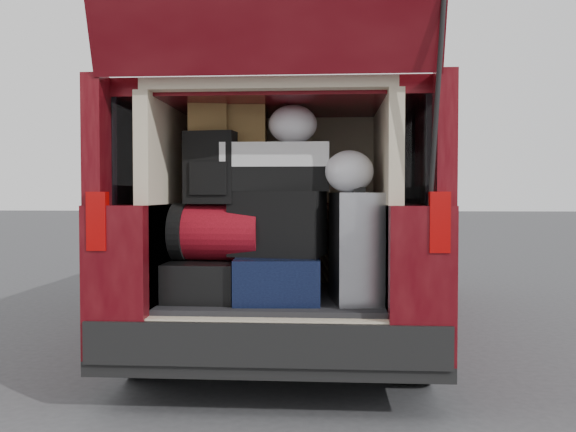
% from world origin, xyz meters
% --- Properties ---
extents(ground, '(80.00, 80.00, 0.00)m').
position_xyz_m(ground, '(0.00, 0.00, 0.00)').
color(ground, '#363638').
rests_on(ground, ground).
extents(minivan, '(1.90, 5.35, 2.77)m').
position_xyz_m(minivan, '(0.00, 1.86, 0.91)').
color(minivan, black).
rests_on(minivan, ground).
extents(load_floor, '(1.24, 1.05, 0.55)m').
position_xyz_m(load_floor, '(0.00, 0.28, 0.28)').
color(load_floor, black).
rests_on(load_floor, ground).
extents(black_hardshell, '(0.41, 0.56, 0.22)m').
position_xyz_m(black_hardshell, '(-0.40, 0.15, 0.66)').
color(black_hardshell, black).
rests_on(black_hardshell, load_floor).
extents(navy_hardshell, '(0.51, 0.60, 0.25)m').
position_xyz_m(navy_hardshell, '(0.02, 0.13, 0.68)').
color(navy_hardshell, black).
rests_on(navy_hardshell, load_floor).
extents(silver_roller, '(0.31, 0.44, 0.62)m').
position_xyz_m(silver_roller, '(0.47, 0.08, 0.86)').
color(silver_roller, silver).
rests_on(silver_roller, load_floor).
extents(red_duffel, '(0.54, 0.37, 0.33)m').
position_xyz_m(red_duffel, '(-0.33, 0.17, 0.94)').
color(red_duffel, maroon).
rests_on(red_duffel, black_hardshell).
extents(black_soft_case, '(0.57, 0.40, 0.37)m').
position_xyz_m(black_soft_case, '(0.02, 0.15, 0.99)').
color(black_soft_case, black).
rests_on(black_soft_case, navy_hardshell).
extents(backpack, '(0.31, 0.21, 0.42)m').
position_xyz_m(backpack, '(-0.36, 0.14, 1.31)').
color(backpack, black).
rests_on(backpack, red_duffel).
extents(twotone_duffel, '(0.62, 0.32, 0.28)m').
position_xyz_m(twotone_duffel, '(0.01, 0.20, 1.31)').
color(twotone_duffel, silver).
rests_on(twotone_duffel, black_soft_case).
extents(grocery_sack_lower, '(0.25, 0.21, 0.20)m').
position_xyz_m(grocery_sack_lower, '(-0.39, 0.19, 1.62)').
color(grocery_sack_lower, olive).
rests_on(grocery_sack_lower, backpack).
extents(grocery_sack_upper, '(0.25, 0.21, 0.24)m').
position_xyz_m(grocery_sack_upper, '(-0.18, 0.26, 1.57)').
color(grocery_sack_upper, olive).
rests_on(grocery_sack_upper, twotone_duffel).
extents(plastic_bag_center, '(0.29, 0.27, 0.23)m').
position_xyz_m(plastic_bag_center, '(0.11, 0.20, 1.57)').
color(plastic_bag_center, silver).
rests_on(plastic_bag_center, twotone_duffel).
extents(plastic_bag_right, '(0.30, 0.29, 0.24)m').
position_xyz_m(plastic_bag_right, '(0.43, 0.05, 1.28)').
color(plastic_bag_right, silver).
rests_on(plastic_bag_right, silver_roller).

